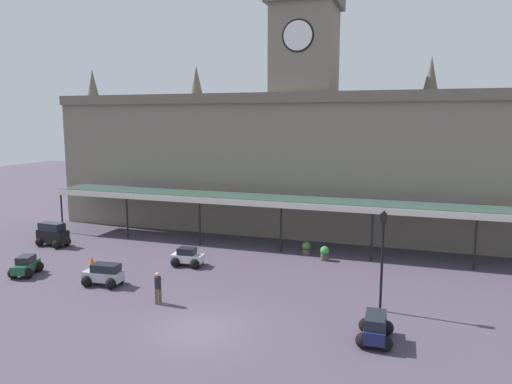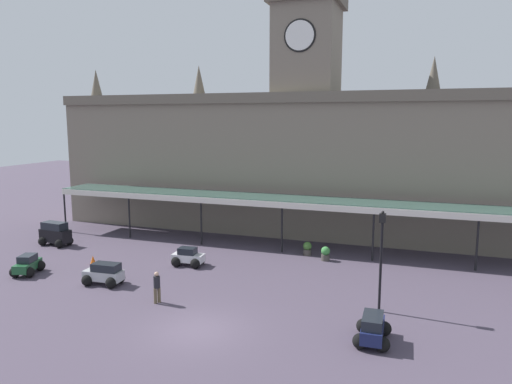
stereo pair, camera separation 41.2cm
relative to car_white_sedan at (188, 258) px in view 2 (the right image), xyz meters
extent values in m
plane|color=#4A4050|center=(4.84, -8.51, -0.50)|extent=(140.00, 140.00, 0.00)
cube|color=slate|center=(4.84, 11.87, 5.23)|extent=(42.91, 6.28, 11.46)
cube|color=#685F52|center=(4.84, 8.58, 10.55)|extent=(42.91, 0.30, 0.80)
cube|color=slate|center=(4.84, 11.87, 14.34)|extent=(4.80, 4.80, 6.77)
cube|color=#61594D|center=(4.84, 11.87, 18.22)|extent=(5.50, 5.50, 1.00)
cylinder|color=white|center=(4.84, 9.41, 15.15)|extent=(2.20, 0.12, 2.20)
cylinder|color=black|center=(4.84, 9.45, 15.15)|extent=(2.46, 0.06, 2.46)
cone|color=#5B5448|center=(-15.61, 11.87, 12.25)|extent=(1.10, 1.10, 2.60)
cone|color=#5B5448|center=(-4.81, 11.87, 12.25)|extent=(1.10, 1.10, 2.60)
cone|color=#5B5448|center=(14.50, 11.87, 12.25)|extent=(1.10, 1.10, 2.60)
cube|color=#38564C|center=(4.84, 6.53, 3.14)|extent=(38.08, 3.20, 0.16)
cube|color=silver|center=(4.84, 4.93, 2.94)|extent=(38.08, 0.12, 0.44)
cylinder|color=black|center=(-14.20, 5.08, 1.28)|extent=(0.14, 0.14, 3.56)
cylinder|color=black|center=(-7.85, 5.08, 1.28)|extent=(0.14, 0.14, 3.56)
cylinder|color=black|center=(-1.51, 5.08, 1.28)|extent=(0.14, 0.14, 3.56)
cylinder|color=black|center=(4.84, 5.08, 1.28)|extent=(0.14, 0.14, 3.56)
cylinder|color=black|center=(11.19, 5.08, 1.28)|extent=(0.14, 0.14, 3.56)
cylinder|color=black|center=(17.53, 5.08, 1.28)|extent=(0.14, 0.14, 3.56)
cube|color=silver|center=(0.01, 0.00, 0.02)|extent=(2.10, 1.01, 0.50)
cube|color=#1E232B|center=(-0.04, 0.00, 0.48)|extent=(1.15, 0.87, 0.42)
sphere|color=black|center=(0.65, 0.48, -0.18)|extent=(0.64, 0.64, 0.64)
sphere|color=black|center=(0.71, -0.39, -0.18)|extent=(0.64, 0.64, 0.64)
sphere|color=black|center=(-0.69, 0.40, -0.18)|extent=(0.64, 0.64, 0.64)
sphere|color=black|center=(-0.64, -0.48, -0.18)|extent=(0.64, 0.64, 0.64)
cube|color=#19214C|center=(12.45, -7.05, 0.04)|extent=(0.97, 2.28, 0.55)
cube|color=#1E232B|center=(12.45, -7.25, 0.54)|extent=(0.88, 1.58, 0.45)
sphere|color=black|center=(11.97, -6.29, -0.18)|extent=(0.64, 0.64, 0.64)
sphere|color=black|center=(12.87, -6.26, -0.18)|extent=(0.64, 0.64, 0.64)
sphere|color=black|center=(12.02, -7.84, -0.18)|extent=(0.64, 0.64, 0.64)
sphere|color=black|center=(12.92, -7.81, -0.18)|extent=(0.64, 0.64, 0.64)
cube|color=#1E512D|center=(-8.52, -4.82, 0.02)|extent=(1.44, 2.22, 0.50)
cube|color=#1E232B|center=(-8.53, -4.77, 0.48)|extent=(1.09, 1.29, 0.42)
sphere|color=black|center=(-7.90, -5.33, -0.18)|extent=(0.64, 0.64, 0.64)
sphere|color=black|center=(-8.74, -5.59, -0.18)|extent=(0.64, 0.64, 0.64)
sphere|color=black|center=(-8.30, -4.04, -0.18)|extent=(0.64, 0.64, 0.64)
sphere|color=black|center=(-9.14, -4.30, -0.18)|extent=(0.64, 0.64, 0.64)
cube|color=black|center=(-11.78, 1.21, 0.24)|extent=(2.47, 1.16, 0.95)
cube|color=#1E232B|center=(-11.83, 1.21, 0.99)|extent=(1.97, 1.06, 0.55)
sphere|color=black|center=(-10.89, 1.60, -0.18)|extent=(0.64, 0.64, 0.64)
sphere|color=black|center=(-10.98, 0.66, -0.18)|extent=(0.64, 0.64, 0.64)
sphere|color=black|center=(-12.59, 1.75, -0.18)|extent=(0.64, 0.64, 0.64)
sphere|color=black|center=(-12.67, 0.81, -0.18)|extent=(0.64, 0.64, 0.64)
cube|color=#B2B5BA|center=(-2.93, -4.85, 0.04)|extent=(2.31, 1.06, 0.55)
cube|color=#1E232B|center=(-2.73, -4.83, 0.54)|extent=(1.61, 0.94, 0.45)
sphere|color=black|center=(-3.67, -5.35, -0.18)|extent=(0.64, 0.64, 0.64)
sphere|color=black|center=(-3.74, -4.45, -0.18)|extent=(0.64, 0.64, 0.64)
sphere|color=black|center=(-2.13, -5.24, -0.18)|extent=(0.64, 0.64, 0.64)
sphere|color=black|center=(-2.19, -4.34, -0.18)|extent=(0.64, 0.64, 0.64)
cylinder|color=brown|center=(1.51, -6.18, -0.09)|extent=(0.17, 0.17, 0.82)
cylinder|color=brown|center=(1.41, -6.37, -0.09)|extent=(0.17, 0.17, 0.82)
cylinder|color=black|center=(1.46, -6.28, 0.63)|extent=(0.34, 0.34, 0.62)
sphere|color=tan|center=(1.46, -6.28, 1.05)|extent=(0.23, 0.23, 0.23)
cylinder|color=black|center=(12.41, -3.61, 1.75)|extent=(0.13, 0.13, 4.51)
cube|color=black|center=(12.41, -3.61, 4.23)|extent=(0.30, 0.30, 0.44)
sphere|color=black|center=(12.41, -3.61, 4.51)|extent=(0.14, 0.14, 0.14)
cone|color=orange|center=(-5.99, -1.88, -0.21)|extent=(0.40, 0.40, 0.59)
cylinder|color=#47423D|center=(6.75, 4.91, -0.29)|extent=(0.56, 0.56, 0.42)
sphere|color=#3F6C2D|center=(6.75, 4.91, 0.16)|extent=(0.60, 0.60, 0.60)
cylinder|color=#47423D|center=(8.20, 4.08, -0.29)|extent=(0.56, 0.56, 0.42)
sphere|color=#3B883F|center=(8.20, 4.08, 0.16)|extent=(0.60, 0.60, 0.60)
camera|label=1|loc=(13.79, -27.05, 8.94)|focal=33.64mm
camera|label=2|loc=(14.18, -26.91, 8.94)|focal=33.64mm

